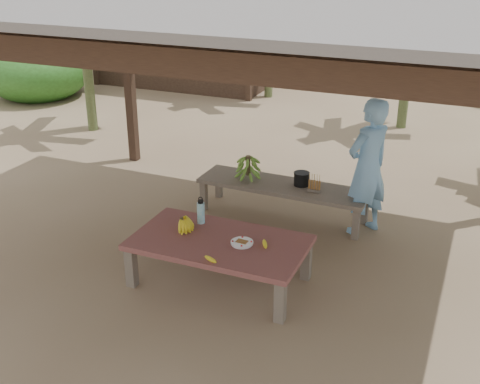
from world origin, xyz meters
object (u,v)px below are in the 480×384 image
at_px(work_table, 219,246).
at_px(water_flask, 201,212).
at_px(woman, 368,167).
at_px(bench, 283,188).
at_px(plate, 242,243).
at_px(ripe_banana_bunch, 182,223).
at_px(cooking_pot, 302,179).

bearing_deg(work_table, water_flask, 140.19).
height_order(water_flask, woman, woman).
relative_size(bench, plate, 9.51).
bearing_deg(plate, ripe_banana_bunch, 175.23).
bearing_deg(plate, woman, 63.41).
bearing_deg(woman, plate, 6.90).
distance_m(plate, woman, 2.00).
relative_size(ripe_banana_bunch, cooking_pot, 1.30).
xyz_separation_m(bench, cooking_pot, (0.22, 0.07, 0.14)).
distance_m(bench, ripe_banana_bunch, 1.81).
xyz_separation_m(plate, woman, (0.89, 1.77, 0.33)).
bearing_deg(cooking_pot, work_table, -99.18).
relative_size(plate, woman, 0.14).
distance_m(bench, woman, 1.15).
bearing_deg(water_flask, plate, -25.31).
xyz_separation_m(ripe_banana_bunch, cooking_pot, (0.77, 1.79, -0.04)).
bearing_deg(cooking_pot, ripe_banana_bunch, -113.31).
bearing_deg(ripe_banana_bunch, water_flask, 62.29).
bearing_deg(bench, cooking_pot, 19.67).
xyz_separation_m(bench, woman, (1.06, -0.01, 0.45)).
bearing_deg(water_flask, woman, 44.86).
height_order(ripe_banana_bunch, water_flask, water_flask).
height_order(ripe_banana_bunch, plate, ripe_banana_bunch).
relative_size(cooking_pot, woman, 0.12).
relative_size(work_table, plate, 7.75).
xyz_separation_m(work_table, woman, (1.14, 1.77, 0.41)).
xyz_separation_m(bench, water_flask, (-0.43, -1.49, 0.24)).
height_order(ripe_banana_bunch, cooking_pot, ripe_banana_bunch).
distance_m(cooking_pot, woman, 0.90).
bearing_deg(cooking_pot, woman, -5.57).
height_order(plate, woman, woman).
xyz_separation_m(work_table, cooking_pot, (0.30, 1.86, 0.10)).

